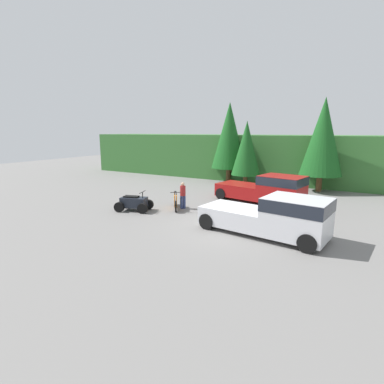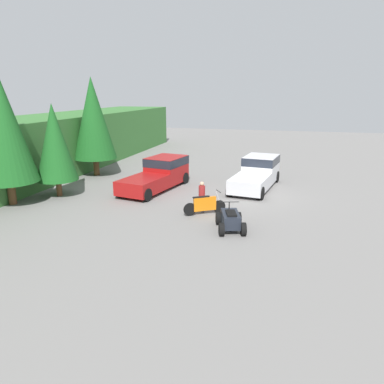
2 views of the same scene
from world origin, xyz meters
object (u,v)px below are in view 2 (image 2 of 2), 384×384
Objects in this scene: quad_atv at (230,220)px; dirt_bike at (205,205)px; pickup_truck_red at (159,173)px; pickup_truck_second at (258,172)px; rider_person at (202,195)px.

dirt_bike is at bearing 24.38° from quad_atv.
pickup_truck_red is 1.01× the size of pickup_truck_second.
pickup_truck_second is 8.49m from quad_atv.
dirt_bike is 1.20× the size of rider_person.
pickup_truck_second reaches higher than quad_atv.
pickup_truck_red is 6.48m from pickup_truck_second.
pickup_truck_second is 6.90m from dirt_bike.
quad_atv is (-1.89, -1.65, -0.03)m from dirt_bike.
pickup_truck_red reaches higher than rider_person.
dirt_bike is 2.50m from quad_atv.
quad_atv is 1.42× the size of rider_person.
pickup_truck_second is at bearing -60.91° from pickup_truck_red.
pickup_truck_red is 5.68m from rider_person.
rider_person is at bearing 90.35° from dirt_bike.
pickup_truck_red is 3.75× the size of rider_person.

